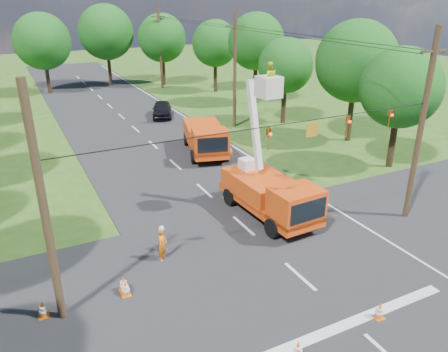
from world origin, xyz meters
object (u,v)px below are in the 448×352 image
pole_right_near (421,127)px  tree_far_b (106,32)px  second_truck (206,138)px  pole_right_mid (235,70)px  traffic_cone_2 (226,193)px  tree_right_e (215,43)px  tree_far_c (162,38)px  distant_car (162,109)px  traffic_cone_4 (124,284)px  traffic_cone_5 (126,288)px  traffic_cone_0 (298,349)px  traffic_cone_6 (43,309)px  tree_right_d (256,41)px  tree_far_a (42,41)px  pole_left (44,211)px  ground_worker (162,245)px  bucket_truck (270,188)px  tree_right_c (286,66)px  tree_right_a (401,88)px  traffic_cone_7 (230,150)px  tree_right_b (356,62)px  pole_right_far (160,48)px  traffic_cone_1 (380,311)px  traffic_cone_3 (233,176)px

pole_right_near → tree_far_b: tree_far_b is taller
second_truck → pole_right_mid: pole_right_mid is taller
traffic_cone_2 → pole_right_mid: (7.76, 13.52, 4.75)m
tree_right_e → tree_far_c: (-4.30, 7.00, 0.25)m
distant_car → traffic_cone_4: (-10.66, -25.67, -0.41)m
distant_car → traffic_cone_5: 28.10m
traffic_cone_2 → tree_far_c: 37.03m
tree_far_b → pole_right_near: bearing=-83.0°
traffic_cone_0 → traffic_cone_6: (-7.37, 5.97, 0.00)m
tree_right_d → tree_far_a: tree_right_d is taller
pole_left → ground_worker: bearing=22.6°
bucket_truck → traffic_cone_5: bucket_truck is taller
bucket_truck → tree_right_c: (11.38, 15.63, 3.59)m
traffic_cone_5 → tree_right_c: tree_right_c is taller
traffic_cone_4 → tree_far_b: size_ratio=0.07×
distant_car → tree_right_a: size_ratio=0.54×
traffic_cone_7 → tree_right_b: bearing=-7.1°
tree_far_a → tree_far_c: bearing=-3.9°
pole_right_mid → pole_left: size_ratio=1.11×
pole_right_far → tree_far_c: size_ratio=1.09×
ground_worker → traffic_cone_7: 14.73m
tree_right_e → traffic_cone_4: bearing=-121.1°
bucket_truck → second_truck: size_ratio=1.17×
tree_far_a → second_truck: bearing=-74.6°
traffic_cone_1 → pole_right_far: pole_right_far is taller
traffic_cone_5 → tree_far_a: tree_far_a is taller
tree_right_a → tree_far_b: size_ratio=0.80×
pole_right_near → tree_right_e: (5.30, 35.00, 0.70)m
tree_far_b → traffic_cone_4: bearing=-102.7°
pole_right_mid → tree_right_a: 14.87m
bucket_truck → traffic_cone_2: size_ratio=11.65×
traffic_cone_6 → pole_right_near: size_ratio=0.07×
traffic_cone_2 → pole_left: bearing=-147.7°
ground_worker → tree_right_b: size_ratio=0.17×
pole_left → tree_far_a: tree_far_a is taller
traffic_cone_2 → traffic_cone_6: same height
distant_car → traffic_cone_2: distant_car is taller
ground_worker → tree_right_e: (18.61, 33.05, 5.01)m
traffic_cone_4 → pole_right_mid: 25.39m
traffic_cone_0 → traffic_cone_7: same height
tree_right_a → tree_right_d: bearing=86.5°
tree_right_d → tree_far_a: size_ratio=1.02×
traffic_cone_7 → pole_right_mid: (3.93, 6.70, 4.75)m
pole_right_far → tree_right_c: (4.70, -21.00, 0.21)m
ground_worker → traffic_cone_1: (5.90, -7.40, -0.45)m
traffic_cone_0 → tree_far_a: (-2.23, 48.66, 5.83)m
traffic_cone_0 → pole_right_far: 47.27m
traffic_cone_1 → tree_far_b: bearing=87.8°
traffic_cone_3 → tree_right_e: (11.44, 26.40, 5.45)m
traffic_cone_4 → tree_far_b: bearing=77.3°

